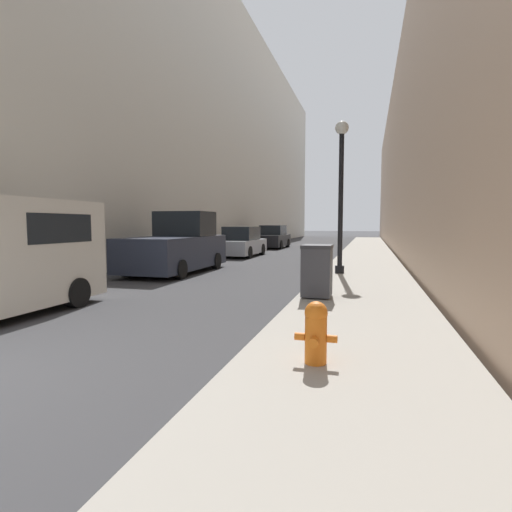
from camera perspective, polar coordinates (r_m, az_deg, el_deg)
sidewalk_right at (r=20.67m, az=15.44°, el=-0.31°), size 2.88×60.00×0.15m
building_left_glass at (r=33.16m, az=-12.41°, el=16.88°), size 12.00×60.00×17.79m
building_right_stone at (r=29.84m, az=30.79°, el=12.05°), size 12.00×60.00×11.97m
fire_hydrant at (r=4.80m, az=8.55°, el=-10.53°), size 0.50×0.38×0.74m
trash_bin at (r=8.99m, az=8.70°, el=-2.04°), size 0.65×0.70×1.17m
lamppost at (r=13.55m, az=12.05°, el=10.22°), size 0.43×0.43×4.95m
pickup_truck at (r=15.09m, az=-11.23°, el=1.28°), size 2.21×5.06×2.26m
parked_sedan_near at (r=22.12m, az=-2.05°, el=1.89°), size 1.84×4.37×1.64m
parked_sedan_far at (r=29.67m, az=2.48°, el=2.63°), size 1.87×4.42×1.69m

